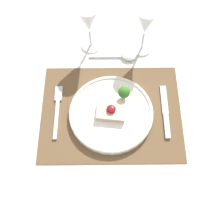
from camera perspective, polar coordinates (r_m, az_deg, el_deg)
The scene contains 9 objects.
ground_plane at distance 1.56m, azimuth -0.11°, elevation -11.54°, with size 8.00×8.00×0.00m, color gray.
dining_table at distance 0.93m, azimuth -0.18°, elevation -2.45°, with size 1.29×1.03×0.76m.
placemat at distance 0.84m, azimuth -0.20°, elevation -0.04°, with size 0.45×0.34×0.00m, color brown.
dinner_plate at distance 0.82m, azimuth 0.06°, elevation -0.10°, with size 0.27×0.27×0.07m.
fork at distance 0.86m, azimuth -11.80°, elevation 0.90°, with size 0.02×0.18×0.01m.
knife at distance 0.85m, azimuth 11.59°, elevation -0.59°, with size 0.02×0.18×0.01m.
spoon at distance 0.94m, azimuth 2.97°, elevation 12.13°, with size 0.17×0.05×0.02m.
wine_glass_near at distance 0.88m, azimuth 7.29°, elevation 18.46°, with size 0.07×0.07×0.18m.
wine_glass_far at distance 0.89m, azimuth -5.15°, elevation 18.95°, with size 0.07×0.07×0.18m.
Camera 1 is at (0.00, -0.34, 1.52)m, focal length 42.00 mm.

